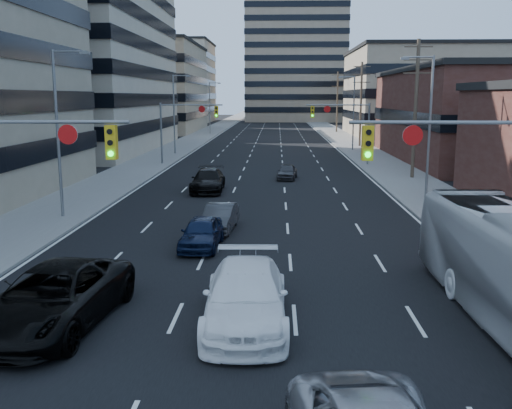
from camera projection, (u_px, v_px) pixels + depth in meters
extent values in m
cube|color=black|center=(272.00, 124.00, 138.92)|extent=(18.00, 300.00, 0.02)
cube|color=slate|center=(225.00, 123.00, 139.32)|extent=(5.00, 300.00, 0.15)
cube|color=slate|center=(319.00, 124.00, 138.50)|extent=(5.00, 300.00, 0.15)
cube|color=#ADA089|center=(43.00, 34.00, 68.55)|extent=(26.00, 34.00, 28.00)
cube|color=gray|center=(145.00, 89.00, 108.84)|extent=(20.00, 30.00, 16.00)
cube|color=#472119|center=(498.00, 117.00, 58.68)|extent=(20.00, 30.00, 9.00)
cube|color=gray|center=(419.00, 94.00, 95.48)|extent=(22.00, 28.00, 14.00)
cube|color=gray|center=(296.00, 12.00, 152.92)|extent=(26.00, 26.00, 58.00)
cube|color=#ADA089|center=(165.00, 83.00, 147.88)|extent=(24.00, 24.00, 20.00)
cube|color=gray|center=(405.00, 99.00, 136.65)|extent=(22.00, 22.00, 12.00)
cylinder|color=slate|center=(29.00, 122.00, 18.31)|extent=(6.50, 0.12, 0.12)
cube|color=gold|center=(112.00, 142.00, 18.34)|extent=(0.35, 0.28, 1.10)
cylinder|color=black|center=(110.00, 132.00, 18.11)|extent=(0.18, 0.06, 0.18)
cylinder|color=black|center=(110.00, 143.00, 18.18)|extent=(0.18, 0.06, 0.18)
cylinder|color=#0CE526|center=(111.00, 154.00, 18.24)|extent=(0.18, 0.06, 0.18)
cylinder|color=white|center=(68.00, 134.00, 18.31)|extent=(0.64, 0.06, 0.64)
cylinder|color=slate|center=(453.00, 123.00, 17.83)|extent=(6.50, 0.12, 0.12)
cube|color=gold|center=(368.00, 143.00, 18.04)|extent=(0.35, 0.28, 1.10)
cylinder|color=black|center=(369.00, 132.00, 17.82)|extent=(0.18, 0.06, 0.18)
cylinder|color=black|center=(368.00, 143.00, 17.88)|extent=(0.18, 0.06, 0.18)
cylinder|color=#0CE526|center=(368.00, 155.00, 17.95)|extent=(0.18, 0.06, 0.18)
cylinder|color=white|center=(413.00, 135.00, 17.92)|extent=(0.64, 0.06, 0.64)
cylinder|color=slate|center=(161.00, 134.00, 55.27)|extent=(0.18, 0.18, 6.00)
cylinder|color=slate|center=(191.00, 105.00, 54.64)|extent=(6.00, 0.12, 0.12)
cube|color=gold|center=(216.00, 112.00, 54.68)|extent=(0.35, 0.28, 1.10)
cylinder|color=black|center=(216.00, 108.00, 54.46)|extent=(0.18, 0.06, 0.18)
cylinder|color=black|center=(216.00, 112.00, 54.52)|extent=(0.18, 0.06, 0.18)
cylinder|color=#0CE526|center=(216.00, 115.00, 54.59)|extent=(0.18, 0.06, 0.18)
cylinder|color=white|center=(202.00, 109.00, 54.65)|extent=(0.64, 0.06, 0.64)
cylinder|color=slate|center=(368.00, 135.00, 54.56)|extent=(0.18, 0.18, 6.00)
cylinder|color=slate|center=(338.00, 105.00, 54.14)|extent=(6.00, 0.12, 0.12)
cube|color=gold|center=(312.00, 112.00, 54.35)|extent=(0.35, 0.28, 1.10)
cylinder|color=black|center=(313.00, 108.00, 54.13)|extent=(0.18, 0.06, 0.18)
cylinder|color=black|center=(313.00, 112.00, 54.19)|extent=(0.18, 0.06, 0.18)
cylinder|color=#0CE526|center=(312.00, 116.00, 54.26)|extent=(0.18, 0.06, 0.18)
cylinder|color=white|center=(327.00, 109.00, 54.22)|extent=(0.64, 0.06, 0.64)
cylinder|color=#4C3D2D|center=(415.00, 110.00, 45.17)|extent=(0.28, 0.28, 11.00)
cube|color=#4C3D2D|center=(419.00, 47.00, 44.26)|extent=(2.20, 0.10, 0.10)
cube|color=#4C3D2D|center=(418.00, 60.00, 44.45)|extent=(2.20, 0.10, 0.10)
cube|color=#4C3D2D|center=(417.00, 73.00, 44.63)|extent=(2.20, 0.10, 0.10)
cylinder|color=#4C3D2D|center=(361.00, 105.00, 74.63)|extent=(0.28, 0.28, 11.00)
cube|color=#4C3D2D|center=(362.00, 67.00, 73.71)|extent=(2.20, 0.10, 0.10)
cube|color=#4C3D2D|center=(362.00, 74.00, 73.90)|extent=(2.20, 0.10, 0.10)
cube|color=#4C3D2D|center=(362.00, 82.00, 74.08)|extent=(2.20, 0.10, 0.10)
cylinder|color=#4C3D2D|center=(337.00, 102.00, 104.08)|extent=(0.28, 0.28, 11.00)
cube|color=#4C3D2D|center=(338.00, 75.00, 103.16)|extent=(2.20, 0.10, 0.10)
cube|color=#4C3D2D|center=(338.00, 81.00, 103.35)|extent=(2.20, 0.10, 0.10)
cube|color=#4C3D2D|center=(338.00, 86.00, 103.54)|extent=(2.20, 0.10, 0.10)
cylinder|color=slate|center=(58.00, 136.00, 30.47)|extent=(0.16, 0.16, 9.00)
cylinder|color=slate|center=(69.00, 51.00, 29.61)|extent=(1.80, 0.10, 0.10)
cube|color=slate|center=(85.00, 53.00, 29.60)|extent=(0.50, 0.22, 0.14)
cylinder|color=slate|center=(174.00, 115.00, 64.83)|extent=(0.16, 0.16, 9.00)
cylinder|color=slate|center=(181.00, 76.00, 63.97)|extent=(1.80, 0.10, 0.10)
cube|color=slate|center=(188.00, 76.00, 63.96)|extent=(0.50, 0.22, 0.14)
cylinder|color=slate|center=(210.00, 109.00, 99.19)|extent=(0.16, 0.16, 9.00)
cylinder|color=slate|center=(215.00, 83.00, 98.33)|extent=(1.80, 0.10, 0.10)
cube|color=slate|center=(219.00, 83.00, 98.32)|extent=(0.50, 0.22, 0.14)
cylinder|color=slate|center=(429.00, 132.00, 34.62)|extent=(0.16, 0.16, 9.00)
cylinder|color=slate|center=(418.00, 57.00, 33.83)|extent=(1.80, 0.10, 0.10)
cube|color=slate|center=(405.00, 58.00, 33.88)|extent=(0.50, 0.22, 0.14)
cylinder|color=slate|center=(354.00, 114.00, 68.98)|extent=(0.16, 0.16, 9.00)
cylinder|color=slate|center=(347.00, 77.00, 68.19)|extent=(1.80, 0.10, 0.10)
cube|color=slate|center=(340.00, 78.00, 68.24)|extent=(0.50, 0.22, 0.14)
imported|color=black|center=(54.00, 298.00, 16.49)|extent=(3.58, 6.60, 1.76)
imported|color=white|center=(246.00, 296.00, 16.67)|extent=(2.56, 5.97, 1.71)
imported|color=black|center=(202.00, 233.00, 25.13)|extent=(1.82, 4.12, 1.38)
imported|color=#353538|center=(220.00, 218.00, 28.40)|extent=(1.73, 4.10, 1.32)
imported|color=black|center=(208.00, 180.00, 40.08)|extent=(2.30, 5.44, 1.57)
imported|color=#39393B|center=(287.00, 172.00, 46.07)|extent=(1.84, 3.72, 1.22)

